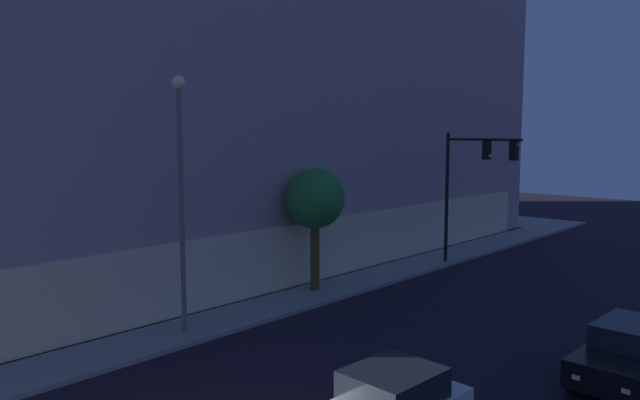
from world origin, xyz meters
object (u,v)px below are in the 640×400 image
object	(u,v)px
traffic_light_far_corner	(473,172)
sidewalk_tree	(315,200)
modern_building	(170,61)
car_black	(632,354)
street_lamp_sidewalk	(181,175)

from	to	relation	value
traffic_light_far_corner	sidewalk_tree	xyz separation A→B (m)	(-8.52, 2.61, -0.89)
modern_building	car_black	xyz separation A→B (m)	(-3.76, -26.93, -10.12)
sidewalk_tree	car_black	xyz separation A→B (m)	(-1.17, -12.67, -3.11)
modern_building	street_lamp_sidewalk	size ratio (longest dim) A/B	4.67
modern_building	sidewalk_tree	distance (m)	16.10
traffic_light_far_corner	street_lamp_sidewalk	size ratio (longest dim) A/B	0.79
street_lamp_sidewalk	sidewalk_tree	world-z (taller)	street_lamp_sidewalk
modern_building	car_black	distance (m)	29.01
traffic_light_far_corner	car_black	xyz separation A→B (m)	(-9.69, -10.06, -4.00)
car_black	modern_building	bearing A→B (deg)	82.04
modern_building	street_lamp_sidewalk	bearing A→B (deg)	-122.78
traffic_light_far_corner	street_lamp_sidewalk	distance (m)	15.63
modern_building	traffic_light_far_corner	distance (m)	18.90
traffic_light_far_corner	street_lamp_sidewalk	xyz separation A→B (m)	(-15.49, 2.02, 0.52)
modern_building	sidewalk_tree	xyz separation A→B (m)	(-2.60, -14.26, -7.01)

